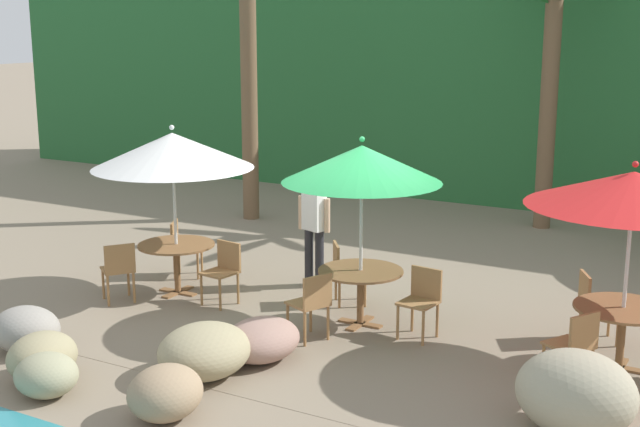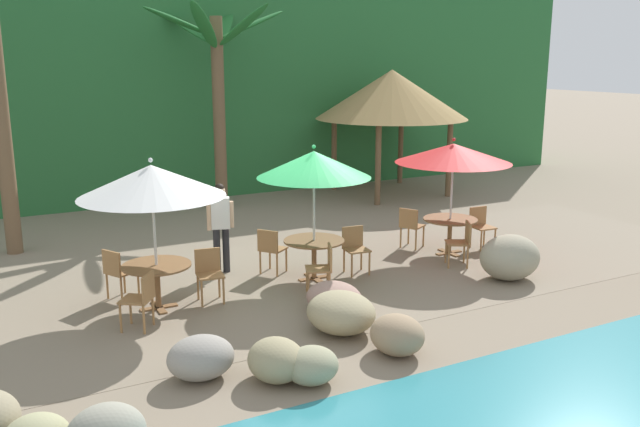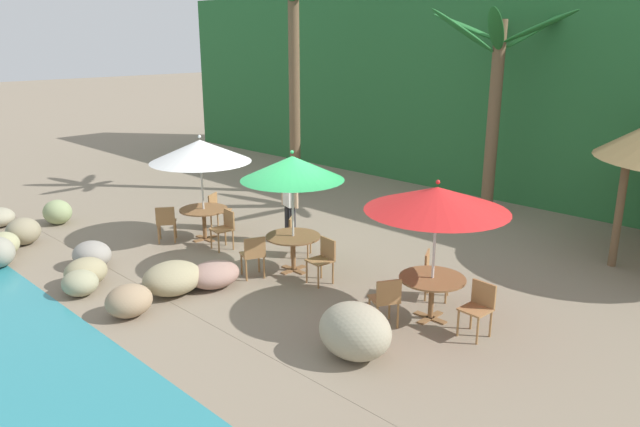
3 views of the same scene
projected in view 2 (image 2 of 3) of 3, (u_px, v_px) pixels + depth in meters
ground_plane at (300, 281)px, 12.24m from camera, size 120.00×120.00×0.00m
terrace_deck at (300, 281)px, 12.23m from camera, size 18.00×5.20×0.01m
foliage_backdrop at (159, 91)px, 19.28m from camera, size 28.00×2.40×6.00m
rock_seawall at (290, 339)px, 8.98m from camera, size 14.68×3.34×0.83m
umbrella_white at (152, 181)px, 10.43m from camera, size 2.28×2.28×2.45m
dining_table_white at (157, 272)px, 10.76m from camera, size 1.10×1.10×0.74m
chair_white_seaward at (209, 271)px, 11.15m from camera, size 0.48×0.48×0.87m
chair_white_inland at (117, 270)px, 11.18m from camera, size 0.57×0.57×0.87m
chair_white_left at (142, 297)px, 9.95m from camera, size 0.59×0.59×0.87m
umbrella_green at (314, 164)px, 11.86m from camera, size 2.03×2.03×2.46m
dining_table_green at (314, 247)px, 12.20m from camera, size 1.10×1.10×0.74m
chair_green_seaward at (355, 246)px, 12.61m from camera, size 0.47×0.47×0.87m
chair_green_inland at (271, 248)px, 12.50m from camera, size 0.59×0.59×0.87m
chair_green_left at (323, 266)px, 11.41m from camera, size 0.56×0.55×0.87m
umbrella_red at (453, 153)px, 13.46m from camera, size 2.32×2.32×2.39m
dining_table_red at (450, 225)px, 13.80m from camera, size 1.10×1.10×0.74m
chair_red_seaward at (481, 224)px, 14.25m from camera, size 0.44×0.45×0.87m
chair_red_inland at (411, 225)px, 14.22m from camera, size 0.57×0.57×0.87m
chair_red_left at (462, 240)px, 12.99m from camera, size 0.58×0.58×0.87m
palm_tree_second at (217, 71)px, 17.38m from camera, size 3.84×3.47×5.25m
palapa_hut at (392, 95)px, 19.47m from camera, size 4.42×4.42×3.60m
waiter_in_white at (221, 222)px, 12.49m from camera, size 0.52×0.29×1.70m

